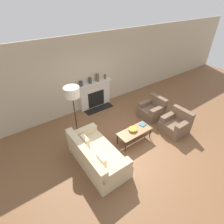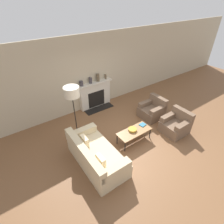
{
  "view_description": "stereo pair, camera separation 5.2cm",
  "coord_description": "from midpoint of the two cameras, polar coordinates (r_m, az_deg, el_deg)",
  "views": [
    {
      "loc": [
        -2.96,
        -3.04,
        4.04
      ],
      "look_at": [
        0.1,
        1.2,
        0.45
      ],
      "focal_mm": 28.0,
      "sensor_mm": 36.0,
      "label": 1
    },
    {
      "loc": [
        -2.91,
        -3.07,
        4.04
      ],
      "look_at": [
        0.1,
        1.2,
        0.45
      ],
      "focal_mm": 28.0,
      "sensor_mm": 36.0,
      "label": 2
    }
  ],
  "objects": [
    {
      "name": "mantel_vase_right",
      "position": [
        7.25,
        -1.92,
        11.45
      ],
      "size": [
        0.08,
        0.08,
        0.19
      ],
      "color": "brown",
      "rests_on": "fireplace"
    },
    {
      "name": "wall_back",
      "position": [
        6.92,
        -7.65,
        12.22
      ],
      "size": [
        18.0,
        0.06,
        2.9
      ],
      "color": "#BCAD8E",
      "rests_on": "ground_plane"
    },
    {
      "name": "ground_plane",
      "position": [
        5.86,
        6.29,
        -9.42
      ],
      "size": [
        18.0,
        18.0,
        0.0
      ],
      "primitive_type": "plane",
      "color": "brown"
    },
    {
      "name": "book",
      "position": [
        5.89,
        10.2,
        -4.08
      ],
      "size": [
        0.23,
        0.2,
        0.02
      ],
      "rotation": [
        0.0,
        0.0,
        0.15
      ],
      "color": "teal",
      "rests_on": "coffee_table"
    },
    {
      "name": "mantel_vase_left",
      "position": [
        6.76,
        -9.79,
        9.16
      ],
      "size": [
        0.15,
        0.15,
        0.19
      ],
      "color": "#3D383D",
      "rests_on": "fireplace"
    },
    {
      "name": "fireplace",
      "position": [
        7.28,
        -5.27,
        5.59
      ],
      "size": [
        1.48,
        0.59,
        1.11
      ],
      "color": "beige",
      "rests_on": "ground_plane"
    },
    {
      "name": "coffee_table",
      "position": [
        5.64,
        7.55,
        -6.43
      ],
      "size": [
        1.14,
        0.48,
        0.41
      ],
      "color": "olive",
      "rests_on": "ground_plane"
    },
    {
      "name": "couch",
      "position": [
        5.0,
        -5.1,
        -14.01
      ],
      "size": [
        0.97,
        1.9,
        0.82
      ],
      "rotation": [
        0.0,
        0.0,
        1.57
      ],
      "color": "#CCB78E",
      "rests_on": "ground_plane"
    },
    {
      "name": "armchair_far",
      "position": [
        6.91,
        13.28,
        0.65
      ],
      "size": [
        0.82,
        0.79,
        0.79
      ],
      "rotation": [
        0.0,
        0.0,
        -1.57
      ],
      "color": "brown",
      "rests_on": "ground_plane"
    },
    {
      "name": "armchair_near",
      "position": [
        6.4,
        20.36,
        -3.86
      ],
      "size": [
        0.82,
        0.79,
        0.79
      ],
      "rotation": [
        0.0,
        0.0,
        -1.57
      ],
      "color": "brown",
      "rests_on": "ground_plane"
    },
    {
      "name": "floor_lamp",
      "position": [
        5.21,
        -12.61,
        5.19
      ],
      "size": [
        0.46,
        0.46,
        1.84
      ],
      "color": "black",
      "rests_on": "ground_plane"
    },
    {
      "name": "bowl",
      "position": [
        5.61,
        6.98,
        -5.65
      ],
      "size": [
        0.28,
        0.28,
        0.07
      ],
      "color": "#BC8E2D",
      "rests_on": "coffee_table"
    },
    {
      "name": "mantel_vase_center_right",
      "position": [
        7.05,
        -4.42,
        11.15
      ],
      "size": [
        0.13,
        0.13,
        0.3
      ],
      "color": "brown",
      "rests_on": "fireplace"
    },
    {
      "name": "mantel_vase_center_left",
      "position": [
        6.91,
        -6.83,
        10.2
      ],
      "size": [
        0.12,
        0.12,
        0.23
      ],
      "color": "#3D383D",
      "rests_on": "fireplace"
    }
  ]
}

